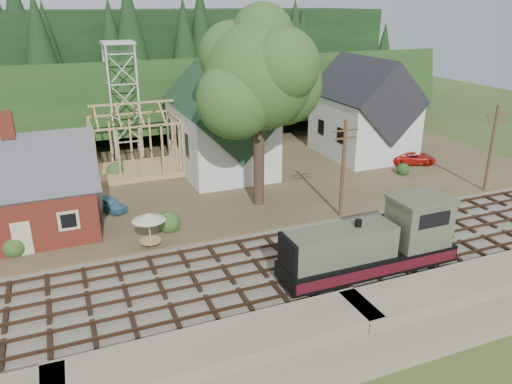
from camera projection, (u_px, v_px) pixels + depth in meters
name	position (u px, v px, depth m)	size (l,w,h in m)	color
ground	(289.00, 265.00, 32.69)	(140.00, 140.00, 0.00)	#384C1E
embankment	(362.00, 342.00, 25.34)	(64.00, 5.00, 1.60)	#7F7259
railroad_bed	(289.00, 264.00, 32.66)	(64.00, 11.00, 0.16)	#726B5B
village_flat	(208.00, 179.00, 48.19)	(64.00, 26.00, 0.30)	brown
hillside	(157.00, 126.00, 68.98)	(70.00, 28.00, 8.00)	#1E3F19
ridge	(137.00, 106.00, 82.81)	(80.00, 20.00, 12.00)	black
depot	(19.00, 197.00, 35.37)	(10.80, 7.41, 9.00)	#5F1E15
church	(221.00, 122.00, 48.55)	(8.40, 15.17, 13.00)	silver
farmhouse	(364.00, 114.00, 53.75)	(8.40, 10.80, 10.60)	silver
timber_frame	(135.00, 144.00, 48.41)	(8.20, 6.20, 6.99)	tan
lattice_tower	(120.00, 65.00, 51.17)	(3.20, 3.20, 12.12)	silver
big_tree	(260.00, 84.00, 38.52)	(10.90, 8.40, 14.70)	#38281E
telegraph_pole_near	(343.00, 168.00, 38.15)	(2.20, 0.28, 8.00)	#4C331E
telegraph_pole_far	(491.00, 148.00, 43.46)	(2.20, 0.28, 8.00)	#4C331E
locomotive	(375.00, 245.00, 30.94)	(11.42, 2.86, 4.59)	black
car_blue	(109.00, 204.00, 40.28)	(1.35, 3.36, 1.15)	#5290B0
car_green	(11.00, 232.00, 35.26)	(1.30, 3.74, 1.23)	gray
car_red	(412.00, 157.00, 51.96)	(2.20, 4.77, 1.32)	red
patio_set	(149.00, 218.00, 33.75)	(2.26, 2.26, 2.51)	silver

